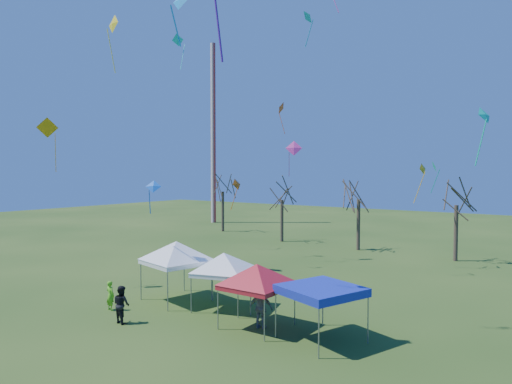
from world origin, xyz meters
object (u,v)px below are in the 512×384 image
tree_2 (359,181)px  tent_white_mid (224,257)px  tree_0 (223,177)px  person_grey (261,308)px  radio_mast (213,134)px  tree_3 (457,185)px  person_dark (121,304)px  tent_red (257,268)px  person_green (110,295)px  tree_1 (282,185)px  tent_blue (321,291)px  tent_white_west (176,245)px

tree_2 → tent_white_mid: bearing=-86.4°
tent_white_mid → tree_0: bearing=129.6°
tree_0 → tent_white_mid: (19.81, -23.95, -3.76)m
tent_white_mid → person_grey: bearing=-22.6°
radio_mast → tree_3: (34.03, -9.96, -6.42)m
person_dark → person_grey: size_ratio=0.93×
tree_2 → tent_red: 23.02m
tree_2 → person_green: size_ratio=5.39×
radio_mast → tree_1: size_ratio=3.31×
tree_2 → tent_blue: bearing=-71.1°
tree_2 → tree_3: size_ratio=1.03×
tree_1 → tent_red: bearing=-60.5°
tree_0 → person_grey: size_ratio=4.46×
tree_1 → tree_0: bearing=164.8°
tent_blue → person_grey: 3.15m
tree_1 → tent_white_mid: (9.73, -21.22, -3.06)m
person_dark → person_green: person_dark is taller
tree_2 → person_green: 25.39m
tree_1 → person_grey: tree_1 is taller
person_dark → tent_red: bearing=-144.6°
tent_blue → tree_2: bearing=108.9°
tent_white_west → person_dark: tent_white_west is taller
tree_1 → tree_2: 8.42m
tree_1 → person_dark: bearing=-74.3°
tree_1 → tent_white_west: size_ratio=1.79×
tent_white_mid → person_green: (-4.59, -3.62, -1.97)m
tree_3 → tree_2: bearing=177.7°
tree_0 → tent_white_west: 29.66m
tree_3 → person_dark: bearing=-110.8°
tree_0 → tree_1: (10.08, -2.73, -0.70)m
tree_3 → tent_blue: size_ratio=2.10×
tent_red → tree_0: bearing=132.1°
radio_mast → tent_blue: bearing=-43.7°
tree_1 → person_dark: size_ratio=4.27×
tent_white_mid → person_dark: size_ratio=2.08×
tree_1 → tent_blue: 27.71m
tent_white_mid → person_green: size_ratio=2.42×
tree_0 → tree_1: tree_0 is taller
person_green → tent_red: bearing=-157.3°
person_dark → person_green: bearing=-18.9°
person_green → tree_0: bearing=-54.8°
tree_0 → person_green: 32.01m
radio_mast → tent_white_west: bearing=-52.4°
tree_3 → tent_white_west: size_ratio=1.88×
tree_2 → tent_white_west: size_ratio=1.95×
tent_white_mid → person_grey: 4.01m
tent_white_mid → tent_red: size_ratio=0.96×
tree_2 → person_grey: 23.43m
person_dark → person_green: (-2.09, 0.95, -0.12)m
tree_1 → person_dark: tree_1 is taller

